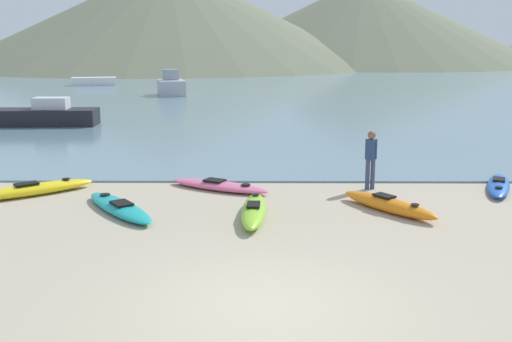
{
  "coord_description": "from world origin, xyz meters",
  "views": [
    {
      "loc": [
        -0.11,
        -9.11,
        4.24
      ],
      "look_at": [
        -0.23,
        8.07,
        0.5
      ],
      "focal_mm": 42.0,
      "sensor_mm": 36.0,
      "label": 1
    }
  ],
  "objects_px": {
    "moored_boat_0": "(171,86)",
    "moored_boat_2": "(42,116)",
    "kayak_on_sand_2": "(388,204)",
    "kayak_on_sand_3": "(33,189)",
    "moored_boat_1": "(94,81)",
    "kayak_on_sand_1": "(499,185)",
    "kayak_on_sand_4": "(254,210)",
    "kayak_on_sand_0": "(119,207)",
    "kayak_on_sand_5": "(219,186)",
    "person_near_waterline": "(371,156)"
  },
  "relations": [
    {
      "from": "kayak_on_sand_5",
      "to": "kayak_on_sand_3",
      "type": "bearing_deg",
      "value": -172.7
    },
    {
      "from": "moored_boat_1",
      "to": "kayak_on_sand_4",
      "type": "bearing_deg",
      "value": -70.12
    },
    {
      "from": "kayak_on_sand_2",
      "to": "moored_boat_0",
      "type": "xyz_separation_m",
      "value": [
        -10.26,
        32.58,
        0.58
      ]
    },
    {
      "from": "moored_boat_0",
      "to": "moored_boat_2",
      "type": "bearing_deg",
      "value": -103.18
    },
    {
      "from": "person_near_waterline",
      "to": "moored_boat_1",
      "type": "bearing_deg",
      "value": 115.15
    },
    {
      "from": "kayak_on_sand_5",
      "to": "moored_boat_0",
      "type": "distance_m",
      "value": 30.91
    },
    {
      "from": "kayak_on_sand_4",
      "to": "kayak_on_sand_5",
      "type": "relative_size",
      "value": 0.97
    },
    {
      "from": "kayak_on_sand_1",
      "to": "kayak_on_sand_3",
      "type": "distance_m",
      "value": 13.35
    },
    {
      "from": "kayak_on_sand_3",
      "to": "moored_boat_1",
      "type": "bearing_deg",
      "value": 103.01
    },
    {
      "from": "kayak_on_sand_5",
      "to": "moored_boat_1",
      "type": "distance_m",
      "value": 43.64
    },
    {
      "from": "moored_boat_0",
      "to": "moored_boat_2",
      "type": "height_order",
      "value": "moored_boat_0"
    },
    {
      "from": "kayak_on_sand_4",
      "to": "moored_boat_0",
      "type": "distance_m",
      "value": 33.83
    },
    {
      "from": "kayak_on_sand_2",
      "to": "kayak_on_sand_5",
      "type": "relative_size",
      "value": 0.88
    },
    {
      "from": "kayak_on_sand_3",
      "to": "kayak_on_sand_4",
      "type": "xyz_separation_m",
      "value": [
        6.22,
        -2.12,
        0.01
      ]
    },
    {
      "from": "kayak_on_sand_3",
      "to": "moored_boat_1",
      "type": "distance_m",
      "value": 42.81
    },
    {
      "from": "kayak_on_sand_3",
      "to": "kayak_on_sand_5",
      "type": "height_order",
      "value": "kayak_on_sand_3"
    },
    {
      "from": "kayak_on_sand_0",
      "to": "moored_boat_1",
      "type": "relative_size",
      "value": 0.74
    },
    {
      "from": "kayak_on_sand_5",
      "to": "moored_boat_1",
      "type": "height_order",
      "value": "moored_boat_1"
    },
    {
      "from": "kayak_on_sand_5",
      "to": "moored_boat_0",
      "type": "height_order",
      "value": "moored_boat_0"
    },
    {
      "from": "moored_boat_1",
      "to": "kayak_on_sand_5",
      "type": "bearing_deg",
      "value": -70.15
    },
    {
      "from": "kayak_on_sand_4",
      "to": "person_near_waterline",
      "type": "height_order",
      "value": "person_near_waterline"
    },
    {
      "from": "kayak_on_sand_3",
      "to": "kayak_on_sand_2",
      "type": "bearing_deg",
      "value": -9.23
    },
    {
      "from": "kayak_on_sand_2",
      "to": "moored_boat_2",
      "type": "bearing_deg",
      "value": 132.91
    },
    {
      "from": "kayak_on_sand_5",
      "to": "moored_boat_2",
      "type": "relative_size",
      "value": 0.57
    },
    {
      "from": "moored_boat_0",
      "to": "person_near_waterline",
      "type": "bearing_deg",
      "value": -71.34
    },
    {
      "from": "kayak_on_sand_5",
      "to": "person_near_waterline",
      "type": "height_order",
      "value": "person_near_waterline"
    },
    {
      "from": "kayak_on_sand_1",
      "to": "kayak_on_sand_2",
      "type": "bearing_deg",
      "value": -147.97
    },
    {
      "from": "moored_boat_0",
      "to": "moored_boat_1",
      "type": "bearing_deg",
      "value": 130.09
    },
    {
      "from": "kayak_on_sand_1",
      "to": "person_near_waterline",
      "type": "relative_size",
      "value": 1.78
    },
    {
      "from": "kayak_on_sand_1",
      "to": "kayak_on_sand_4",
      "type": "height_order",
      "value": "kayak_on_sand_4"
    },
    {
      "from": "kayak_on_sand_3",
      "to": "person_near_waterline",
      "type": "relative_size",
      "value": 1.82
    },
    {
      "from": "kayak_on_sand_3",
      "to": "moored_boat_0",
      "type": "xyz_separation_m",
      "value": [
        -0.63,
        31.01,
        0.59
      ]
    },
    {
      "from": "kayak_on_sand_1",
      "to": "kayak_on_sand_5",
      "type": "height_order",
      "value": "kayak_on_sand_1"
    },
    {
      "from": "kayak_on_sand_0",
      "to": "kayak_on_sand_3",
      "type": "relative_size",
      "value": 1.04
    },
    {
      "from": "kayak_on_sand_0",
      "to": "moored_boat_0",
      "type": "height_order",
      "value": "moored_boat_0"
    },
    {
      "from": "kayak_on_sand_2",
      "to": "person_near_waterline",
      "type": "xyz_separation_m",
      "value": [
        -0.05,
        2.35,
        0.8
      ]
    },
    {
      "from": "moored_boat_2",
      "to": "moored_boat_1",
      "type": "bearing_deg",
      "value": 100.12
    },
    {
      "from": "kayak_on_sand_4",
      "to": "person_near_waterline",
      "type": "distance_m",
      "value": 4.52
    },
    {
      "from": "kayak_on_sand_3",
      "to": "moored_boat_2",
      "type": "distance_m",
      "value": 14.57
    },
    {
      "from": "kayak_on_sand_1",
      "to": "kayak_on_sand_5",
      "type": "distance_m",
      "value": 8.15
    },
    {
      "from": "kayak_on_sand_2",
      "to": "kayak_on_sand_4",
      "type": "relative_size",
      "value": 0.9
    },
    {
      "from": "kayak_on_sand_0",
      "to": "kayak_on_sand_5",
      "type": "relative_size",
      "value": 1.02
    },
    {
      "from": "kayak_on_sand_4",
      "to": "kayak_on_sand_5",
      "type": "bearing_deg",
      "value": 110.38
    },
    {
      "from": "moored_boat_0",
      "to": "kayak_on_sand_5",
      "type": "bearing_deg",
      "value": -79.16
    },
    {
      "from": "kayak_on_sand_2",
      "to": "kayak_on_sand_0",
      "type": "bearing_deg",
      "value": -179.21
    },
    {
      "from": "kayak_on_sand_3",
      "to": "kayak_on_sand_5",
      "type": "bearing_deg",
      "value": 7.3
    },
    {
      "from": "kayak_on_sand_2",
      "to": "moored_boat_1",
      "type": "bearing_deg",
      "value": 114.0
    },
    {
      "from": "kayak_on_sand_0",
      "to": "kayak_on_sand_4",
      "type": "bearing_deg",
      "value": -7.67
    },
    {
      "from": "kayak_on_sand_4",
      "to": "kayak_on_sand_5",
      "type": "height_order",
      "value": "kayak_on_sand_4"
    },
    {
      "from": "kayak_on_sand_0",
      "to": "kayak_on_sand_5",
      "type": "xyz_separation_m",
      "value": [
        2.38,
        2.32,
        -0.0
      ]
    }
  ]
}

